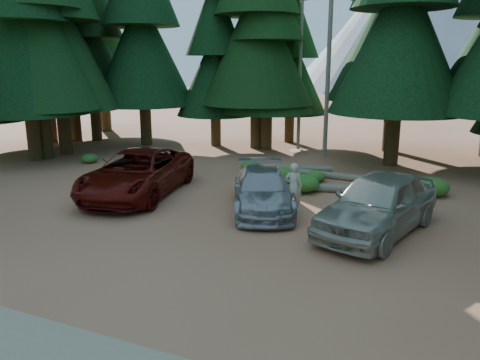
{
  "coord_description": "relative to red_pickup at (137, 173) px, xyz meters",
  "views": [
    {
      "loc": [
        6.77,
        -11.01,
        5.09
      ],
      "look_at": [
        0.65,
        3.0,
        1.25
      ],
      "focal_mm": 35.0,
      "sensor_mm": 36.0,
      "label": 1
    }
  ],
  "objects": [
    {
      "name": "ground",
      "position": [
        4.08,
        -3.74,
        -0.88
      ],
      "size": [
        160.0,
        160.0,
        0.0
      ],
      "primitive_type": "plane",
      "color": "#9C5F42",
      "rests_on": "ground"
    },
    {
      "name": "forest_belt_north",
      "position": [
        4.08,
        11.26,
        -0.88
      ],
      "size": [
        36.0,
        7.0,
        22.0
      ],
      "primitive_type": null,
      "color": "black",
      "rests_on": "ground"
    },
    {
      "name": "snag_front",
      "position": [
        4.88,
        10.76,
        5.12
      ],
      "size": [
        0.24,
        0.24,
        12.0
      ],
      "primitive_type": "cylinder",
      "color": "#686453",
      "rests_on": "ground"
    },
    {
      "name": "snag_back",
      "position": [
        2.88,
        12.26,
        4.12
      ],
      "size": [
        0.2,
        0.2,
        10.0
      ],
      "primitive_type": "cylinder",
      "color": "#686453",
      "rests_on": "ground"
    },
    {
      "name": "mountain_peak",
      "position": [
        1.5,
        84.49,
        11.83
      ],
      "size": [
        48.0,
        50.0,
        28.0
      ],
      "color": "gray",
      "rests_on": "ground"
    },
    {
      "name": "red_pickup",
      "position": [
        0.0,
        0.0,
        0.0
      ],
      "size": [
        4.09,
        6.77,
        1.76
      ],
      "primitive_type": "imported",
      "rotation": [
        0.0,
        0.0,
        0.2
      ],
      "color": "#5B0C07",
      "rests_on": "ground"
    },
    {
      "name": "silver_minivan_center",
      "position": [
        5.2,
        0.2,
        -0.16
      ],
      "size": [
        3.86,
        5.36,
        1.44
      ],
      "primitive_type": "imported",
      "rotation": [
        0.0,
        0.0,
        0.42
      ],
      "color": "#A3A6AB",
      "rests_on": "ground"
    },
    {
      "name": "silver_minivan_right",
      "position": [
        9.26,
        -0.58,
        0.05
      ],
      "size": [
        3.6,
        5.83,
        1.85
      ],
      "primitive_type": "imported",
      "rotation": [
        0.0,
        0.0,
        -0.28
      ],
      "color": "#AEAB9B",
      "rests_on": "ground"
    },
    {
      "name": "frisbee_player",
      "position": [
        6.39,
        -0.01,
        0.14
      ],
      "size": [
        0.69,
        0.54,
        2.1
      ],
      "rotation": [
        0.0,
        0.0,
        3.4
      ],
      "color": "beige",
      "rests_on": "ground"
    },
    {
      "name": "log_left",
      "position": [
        4.27,
        6.57,
        -0.74
      ],
      "size": [
        3.88,
        1.34,
        0.28
      ],
      "primitive_type": "cylinder",
      "rotation": [
        0.0,
        1.57,
        0.27
      ],
      "color": "#686453",
      "rests_on": "ground"
    },
    {
      "name": "log_mid",
      "position": [
        6.1,
        5.72,
        -0.73
      ],
      "size": [
        3.69,
        0.61,
        0.3
      ],
      "primitive_type": "cylinder",
      "rotation": [
        0.0,
        1.57,
        -0.08
      ],
      "color": "#686453",
      "rests_on": "ground"
    },
    {
      "name": "log_right",
      "position": [
        6.66,
        3.38,
        -0.71
      ],
      "size": [
        5.12,
        1.31,
        0.33
      ],
      "primitive_type": "cylinder",
      "rotation": [
        0.0,
        1.57,
        0.19
      ],
      "color": "#686453",
      "rests_on": "ground"
    },
    {
      "name": "shrub_far_left",
      "position": [
        -2.82,
        5.74,
        -0.59
      ],
      "size": [
        1.05,
        1.05,
        0.58
      ],
      "primitive_type": "ellipsoid",
      "color": "#2B5C1B",
      "rests_on": "ground"
    },
    {
      "name": "shrub_left",
      "position": [
        2.52,
        5.6,
        -0.61
      ],
      "size": [
        0.98,
        0.98,
        0.54
      ],
      "primitive_type": "ellipsoid",
      "color": "#2B5C1B",
      "rests_on": "ground"
    },
    {
      "name": "shrub_center_left",
      "position": [
        4.59,
        4.4,
        -0.58
      ],
      "size": [
        1.09,
        1.09,
        0.6
      ],
      "primitive_type": "ellipsoid",
      "color": "#2B5C1B",
      "rests_on": "ground"
    },
    {
      "name": "shrub_center_right",
      "position": [
        5.9,
        4.89,
        -0.63
      ],
      "size": [
        0.9,
        0.9,
        0.5
      ],
      "primitive_type": "ellipsoid",
      "color": "#2B5C1B",
      "rests_on": "ground"
    },
    {
      "name": "shrub_right",
      "position": [
        5.88,
        3.04,
        -0.52
      ],
      "size": [
        1.29,
        1.29,
        0.71
      ],
      "primitive_type": "ellipsoid",
      "color": "#2B5C1B",
      "rests_on": "ground"
    },
    {
      "name": "shrub_far_right",
      "position": [
        10.67,
        4.55,
        -0.51
      ],
      "size": [
        1.32,
        1.32,
        0.73
      ],
      "primitive_type": "ellipsoid",
      "color": "#2B5C1B",
      "rests_on": "ground"
    },
    {
      "name": "shrub_edge_west",
      "position": [
        -5.97,
        4.08,
        -0.64
      ],
      "size": [
        0.87,
        0.87,
        0.48
      ],
      "primitive_type": "ellipsoid",
      "color": "#2B5C1B",
      "rests_on": "ground"
    }
  ]
}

